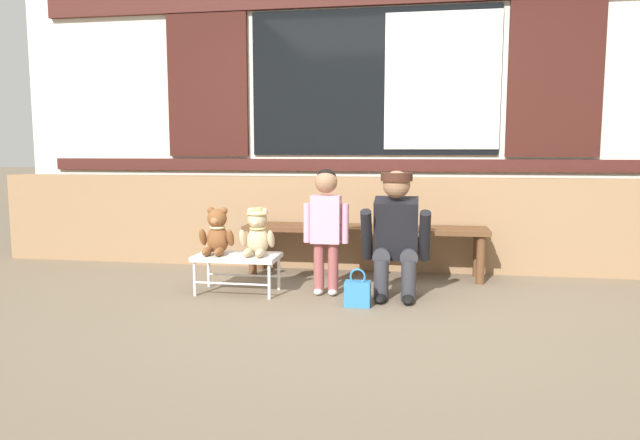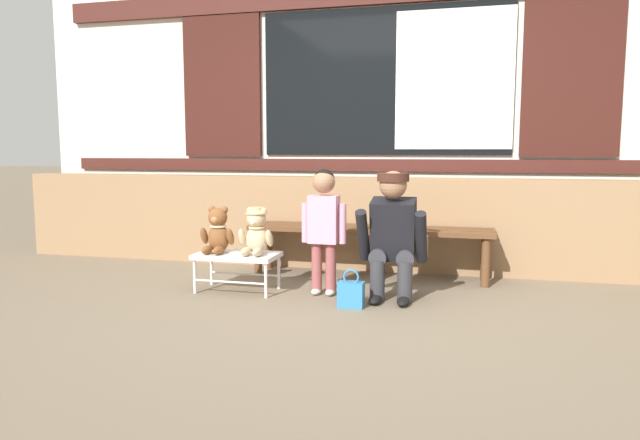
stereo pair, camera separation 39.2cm
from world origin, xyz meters
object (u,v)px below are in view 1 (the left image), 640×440
Objects in this scene: teddy_bear_plain at (217,233)px; adult_crouching at (397,234)px; small_display_bench at (237,259)px; wooden_bench_long at (365,234)px; handbag_on_ground at (358,293)px; child_standing at (326,218)px; teddy_bear_with_hat at (257,233)px.

adult_crouching reaches higher than teddy_bear_plain.
adult_crouching is (1.22, 0.06, 0.21)m from small_display_bench.
small_display_bench is (-0.91, -0.76, -0.11)m from wooden_bench_long.
wooden_bench_long is 3.28× the size of small_display_bench.
child_standing is at bearing 131.93° from handbag_on_ground.
adult_crouching is 3.49× the size of handbag_on_ground.
small_display_bench is at bearing -174.53° from child_standing.
wooden_bench_long is 2.19× the size of child_standing.
small_display_bench is 1.00m from handbag_on_ground.
child_standing is (-0.23, -0.70, 0.22)m from wooden_bench_long.
wooden_bench_long is 1.07m from teddy_bear_with_hat.
teddy_bear_with_hat is 0.38× the size of adult_crouching.
child_standing is (0.68, 0.07, 0.33)m from small_display_bench.
child_standing is 0.55m from adult_crouching.
adult_crouching is at bearing -66.56° from wooden_bench_long.
wooden_bench_long is 0.77m from child_standing.
adult_crouching is 0.55m from handbag_on_ground.
handbag_on_ground is (0.27, -0.30, -0.50)m from child_standing.
child_standing reaches higher than teddy_bear_with_hat.
teddy_bear_plain is 1.34× the size of handbag_on_ground.
adult_crouching is at bearing 2.98° from teddy_bear_with_hat.
small_display_bench is at bearing -179.23° from teddy_bear_with_hat.
small_display_bench is 0.67× the size of adult_crouching.
teddy_bear_with_hat is 0.91m from handbag_on_ground.
wooden_bench_long is 1.32m from teddy_bear_plain.
child_standing is at bearing 4.34° from teddy_bear_plain.
teddy_bear_with_hat is at bearing 163.09° from handbag_on_ground.
child_standing is (0.52, 0.06, 0.12)m from teddy_bear_with_hat.
adult_crouching reaches higher than handbag_on_ground.
teddy_bear_plain is 0.85m from child_standing.
teddy_bear_with_hat reaches higher than handbag_on_ground.
adult_crouching reaches higher than teddy_bear_with_hat.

